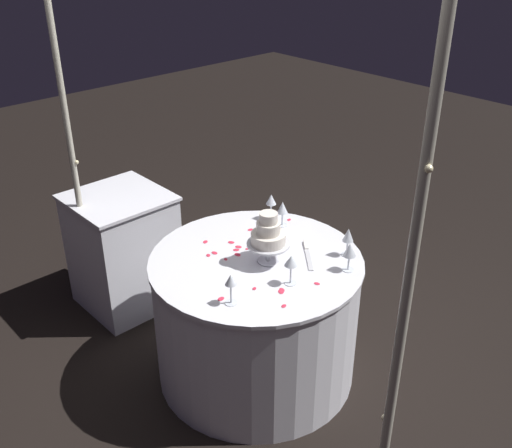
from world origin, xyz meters
TOP-DOWN VIEW (x-y plane):
  - ground_plane at (0.00, 0.00)m, footprint 12.00×12.00m
  - decorative_arch at (-0.00, 0.40)m, footprint 2.30×0.06m
  - main_table at (0.00, 0.00)m, footprint 1.12×1.12m
  - side_table at (1.08, 0.17)m, footprint 0.57×0.57m
  - tiered_cake at (-0.06, -0.03)m, footprint 0.22×0.22m
  - wine_glass_0 at (0.28, -0.38)m, footprint 0.06×0.06m
  - wine_glass_1 at (-0.27, 0.03)m, footprint 0.06×0.06m
  - wine_glass_2 at (-0.29, -0.38)m, footprint 0.06×0.06m
  - wine_glass_3 at (0.17, -0.36)m, footprint 0.06×0.06m
  - wine_glass_4 at (-0.39, -0.27)m, footprint 0.06×0.06m
  - wine_glass_5 at (-0.20, 0.34)m, footprint 0.06×0.06m
  - cake_knife at (-0.14, -0.24)m, footprint 0.24×0.21m
  - rose_petal_0 at (-0.29, 0.10)m, footprint 0.04×0.04m
  - rose_petal_1 at (0.08, -0.17)m, footprint 0.03×0.02m
  - rose_petal_2 at (0.13, -0.20)m, footprint 0.03×0.03m
  - rose_petal_3 at (-0.19, 0.19)m, footprint 0.03×0.03m
  - rose_petal_4 at (0.11, 0.12)m, footprint 0.03×0.02m
  - rose_petal_5 at (-0.39, 0.18)m, footprint 0.03×0.03m
  - rose_petal_6 at (0.19, 0.12)m, footprint 0.04×0.03m
  - rose_petal_7 at (0.10, 0.04)m, footprint 0.04×0.03m
  - rose_petal_8 at (-0.37, -0.06)m, footprint 0.04×0.03m
  - rose_petal_9 at (0.01, -0.15)m, footprint 0.04×0.04m
  - rose_petal_10 at (0.32, 0.08)m, footprint 0.04×0.04m
  - rose_petal_11 at (0.22, -0.02)m, footprint 0.04×0.04m
  - rose_petal_12 at (0.06, -0.17)m, footprint 0.03×0.04m
  - rose_petal_13 at (0.14, -0.15)m, footprint 0.04×0.03m
  - rose_petal_14 at (0.25, -0.19)m, footprint 0.03×0.04m
  - rose_petal_15 at (0.16, -0.02)m, footprint 0.04×0.04m
  - rose_petal_16 at (0.19, -0.44)m, footprint 0.03×0.03m
  - rose_petal_17 at (-0.15, 0.36)m, footprint 0.03×0.04m
  - rose_petal_18 at (-0.30, 0.11)m, footprint 0.05×0.04m
  - rose_petal_19 at (0.14, 0.01)m, footprint 0.04×0.04m
  - rose_petal_20 at (0.20, 0.16)m, footprint 0.04×0.03m
  - rose_petal_21 at (0.11, -0.04)m, footprint 0.03×0.03m

SIDE VIEW (x-z plane):
  - ground_plane at x=0.00m, z-range 0.00..0.00m
  - main_table at x=0.00m, z-range 0.00..0.74m
  - side_table at x=1.08m, z-range 0.00..0.78m
  - rose_petal_0 at x=-0.29m, z-range 0.74..0.75m
  - rose_petal_1 at x=0.08m, z-range 0.74..0.75m
  - rose_petal_2 at x=0.13m, z-range 0.74..0.75m
  - rose_petal_3 at x=-0.19m, z-range 0.74..0.75m
  - rose_petal_4 at x=0.11m, z-range 0.74..0.75m
  - rose_petal_5 at x=-0.39m, z-range 0.74..0.75m
  - rose_petal_6 at x=0.19m, z-range 0.74..0.75m
  - rose_petal_7 at x=0.10m, z-range 0.74..0.75m
  - rose_petal_8 at x=-0.37m, z-range 0.74..0.75m
  - rose_petal_9 at x=0.01m, z-range 0.74..0.75m
  - rose_petal_10 at x=0.32m, z-range 0.74..0.75m
  - rose_petal_11 at x=0.22m, z-range 0.74..0.75m
  - rose_petal_12 at x=0.06m, z-range 0.74..0.75m
  - rose_petal_13 at x=0.14m, z-range 0.74..0.75m
  - rose_petal_14 at x=0.25m, z-range 0.74..0.75m
  - rose_petal_15 at x=0.16m, z-range 0.74..0.75m
  - rose_petal_16 at x=0.19m, z-range 0.74..0.75m
  - rose_petal_17 at x=-0.15m, z-range 0.74..0.75m
  - rose_petal_18 at x=-0.30m, z-range 0.74..0.75m
  - rose_petal_19 at x=0.14m, z-range 0.74..0.75m
  - rose_petal_20 at x=0.20m, z-range 0.74..0.75m
  - rose_petal_21 at x=0.11m, z-range 0.74..0.75m
  - cake_knife at x=-0.14m, z-range 0.74..0.75m
  - wine_glass_3 at x=0.17m, z-range 0.77..0.92m
  - wine_glass_4 at x=-0.39m, z-range 0.78..0.93m
  - wine_glass_2 at x=-0.29m, z-range 0.78..0.93m
  - wine_glass_0 at x=0.28m, z-range 0.78..0.93m
  - wine_glass_5 at x=-0.20m, z-range 0.78..0.93m
  - wine_glass_1 at x=-0.27m, z-range 0.78..0.94m
  - tiered_cake at x=-0.06m, z-range 0.76..1.04m
  - decorative_arch at x=0.00m, z-range 0.37..2.83m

